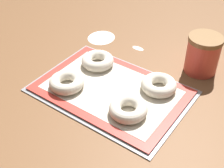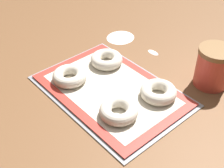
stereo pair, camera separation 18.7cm
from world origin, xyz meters
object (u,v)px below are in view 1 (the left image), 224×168
object	(u,v)px
bagel_front_right	(128,109)
bagel_front_left	(67,82)
bagel_back_right	(159,85)
bagel_back_left	(98,61)
baking_tray	(112,90)
flour_canister	(203,54)

from	to	relation	value
bagel_front_right	bagel_front_left	bearing A→B (deg)	-177.36
bagel_front_right	bagel_back_right	bearing A→B (deg)	82.81
bagel_front_left	bagel_back_left	world-z (taller)	same
baking_tray	bagel_back_right	size ratio (longest dim) A/B	4.25
bagel_front_left	flour_canister	bearing A→B (deg)	48.48
bagel_front_right	bagel_back_right	distance (m)	0.16
bagel_back_left	baking_tray	bearing A→B (deg)	-33.33
flour_canister	bagel_back_right	bearing A→B (deg)	-107.86
bagel_front_left	flour_canister	distance (m)	0.49
baking_tray	bagel_front_left	bearing A→B (deg)	-147.99
baking_tray	flour_canister	world-z (taller)	flour_canister
bagel_front_left	bagel_front_right	distance (m)	0.24
bagel_front_left	bagel_front_right	world-z (taller)	same
baking_tray	bagel_front_left	size ratio (longest dim) A/B	4.25
bagel_front_right	bagel_back_left	distance (m)	0.28
bagel_front_left	flour_canister	xyz separation A→B (m)	(0.32, 0.37, 0.04)
baking_tray	flour_canister	distance (m)	0.35
bagel_front_right	bagel_back_right	xyz separation A→B (m)	(0.02, 0.16, 0.00)
baking_tray	flour_canister	xyz separation A→B (m)	(0.19, 0.28, 0.07)
bagel_back_right	flour_canister	distance (m)	0.21
bagel_front_right	bagel_back_right	size ratio (longest dim) A/B	1.00
bagel_front_left	bagel_front_right	bearing A→B (deg)	2.64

